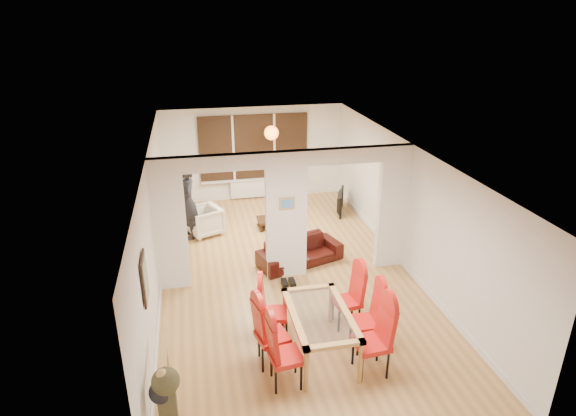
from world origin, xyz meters
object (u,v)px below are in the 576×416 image
object	(u,v)px
dining_chair_la	(286,352)
dining_chair_rc	(347,298)
dining_chair_lb	(272,332)
dining_chair_lc	(274,309)
sofa	(300,252)
dining_table	(320,333)
dining_chair_rb	(366,318)
dining_chair_ra	(372,338)
armchair	(204,221)
television	(337,201)
person	(188,202)
coffee_table	(278,222)
bottle	(286,212)
bowl	(274,219)

from	to	relation	value
dining_chair_la	dining_chair_rc	xyz separation A→B (m)	(1.28, 1.16, -0.01)
dining_chair_lb	dining_chair_lc	xyz separation A→B (m)	(0.13, 0.60, -0.02)
sofa	dining_chair_lc	bearing A→B (deg)	-130.68
dining_table	dining_chair_rb	size ratio (longest dim) A/B	1.46
dining_chair_ra	armchair	size ratio (longest dim) A/B	1.58
dining_chair_la	dining_chair_lb	world-z (taller)	dining_chair_lb
dining_chair_lb	dining_chair_ra	xyz separation A→B (m)	(1.37, -0.49, 0.03)
dining_table	television	size ratio (longest dim) A/B	1.57
person	television	size ratio (longest dim) A/B	1.74
dining_chair_rb	person	distance (m)	5.40
dining_chair_lc	dining_chair_la	bearing A→B (deg)	-79.72
dining_chair_rb	coffee_table	xyz separation A→B (m)	(-0.49, 4.83, -0.43)
dining_chair_ra	dining_chair_rb	bearing A→B (deg)	72.17
dining_chair_rb	armchair	xyz separation A→B (m)	(-2.30, 4.78, -0.21)
dining_chair_lb	coffee_table	bearing A→B (deg)	64.78
dining_table	sofa	xyz separation A→B (m)	(0.37, 2.91, -0.11)
dining_table	television	distance (m)	5.80
dining_table	bottle	distance (m)	4.89
dining_chair_ra	dining_chair_rb	distance (m)	0.56
armchair	dining_chair_la	bearing A→B (deg)	-13.00
coffee_table	dining_chair_lc	bearing A→B (deg)	-101.68
dining_chair_la	television	bearing A→B (deg)	59.21
armchair	dining_chair_ra	bearing A→B (deg)	-0.50
dining_chair_ra	armchair	distance (m)	5.76
television	coffee_table	world-z (taller)	television
dining_table	armchair	distance (m)	5.03
person	bottle	bearing A→B (deg)	88.03
dining_chair_lb	dining_chair_ra	distance (m)	1.46
dining_chair_lc	dining_chair_ra	world-z (taller)	dining_chair_ra
armchair	person	xyz separation A→B (m)	(-0.35, -0.09, 0.55)
sofa	bottle	world-z (taller)	sofa
dining_chair_ra	person	size ratio (longest dim) A/B	0.67
dining_chair_la	bowl	world-z (taller)	dining_chair_la
coffee_table	bottle	bearing A→B (deg)	13.90
coffee_table	dining_chair_ra	bearing A→B (deg)	-86.14
dining_chair_rc	dining_chair_ra	bearing A→B (deg)	-99.95
sofa	person	world-z (taller)	person
dining_table	dining_chair_lc	bearing A→B (deg)	139.65
dining_chair_la	dining_chair_ra	bearing A→B (deg)	-7.69
person	armchair	bearing A→B (deg)	97.64
television	bottle	size ratio (longest dim) A/B	3.89
dining_chair_la	sofa	size ratio (longest dim) A/B	0.61
person	television	bearing A→B (deg)	94.83
coffee_table	bottle	world-z (taller)	bottle
dining_chair_lc	person	bearing A→B (deg)	118.11
bowl	dining_chair_ra	bearing A→B (deg)	-84.79
dining_chair_rc	sofa	distance (m)	2.32
dining_chair_la	coffee_table	size ratio (longest dim) A/B	1.07
dining_chair_ra	bowl	size ratio (longest dim) A/B	5.97
coffee_table	bowl	size ratio (longest dim) A/B	5.20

